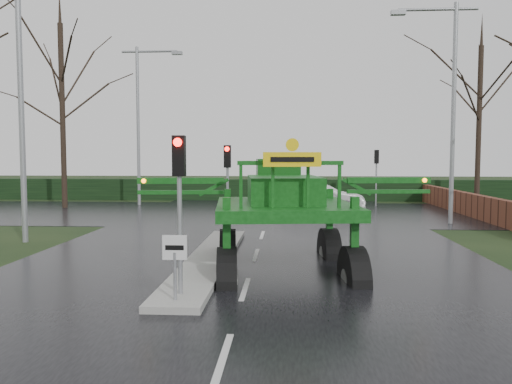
# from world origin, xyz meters

# --- Properties ---
(ground) EXTENTS (140.00, 140.00, 0.00)m
(ground) POSITION_xyz_m (0.00, 0.00, 0.00)
(ground) COLOR black
(ground) RESTS_ON ground
(road_main) EXTENTS (14.00, 80.00, 0.02)m
(road_main) POSITION_xyz_m (0.00, 10.00, 0.00)
(road_main) COLOR black
(road_main) RESTS_ON ground
(road_cross) EXTENTS (80.00, 12.00, 0.02)m
(road_cross) POSITION_xyz_m (0.00, 16.00, 0.01)
(road_cross) COLOR black
(road_cross) RESTS_ON ground
(median_island) EXTENTS (1.20, 10.00, 0.16)m
(median_island) POSITION_xyz_m (-1.30, 3.00, 0.09)
(median_island) COLOR gray
(median_island) RESTS_ON ground
(hedge_row) EXTENTS (44.00, 0.90, 1.50)m
(hedge_row) POSITION_xyz_m (0.00, 24.00, 0.75)
(hedge_row) COLOR black
(hedge_row) RESTS_ON ground
(brick_wall) EXTENTS (0.40, 20.00, 1.20)m
(brick_wall) POSITION_xyz_m (10.50, 16.00, 0.60)
(brick_wall) COLOR #592D1E
(brick_wall) RESTS_ON ground
(keep_left_sign) EXTENTS (0.50, 0.07, 1.35)m
(keep_left_sign) POSITION_xyz_m (-1.30, -1.50, 1.06)
(keep_left_sign) COLOR gray
(keep_left_sign) RESTS_ON ground
(traffic_signal_near) EXTENTS (0.26, 0.33, 3.52)m
(traffic_signal_near) POSITION_xyz_m (-1.30, -1.01, 2.59)
(traffic_signal_near) COLOR gray
(traffic_signal_near) RESTS_ON ground
(traffic_signal_mid) EXTENTS (0.26, 0.33, 3.52)m
(traffic_signal_mid) POSITION_xyz_m (-1.30, 7.49, 2.59)
(traffic_signal_mid) COLOR gray
(traffic_signal_mid) RESTS_ON ground
(traffic_signal_far) EXTENTS (0.26, 0.33, 3.52)m
(traffic_signal_far) POSITION_xyz_m (6.50, 20.01, 2.59)
(traffic_signal_far) COLOR gray
(traffic_signal_far) RESTS_ON ground
(street_light_left_near) EXTENTS (3.85, 0.30, 10.00)m
(street_light_left_near) POSITION_xyz_m (-8.19, 6.00, 5.99)
(street_light_left_near) COLOR gray
(street_light_left_near) RESTS_ON ground
(street_light_right) EXTENTS (3.85, 0.30, 10.00)m
(street_light_right) POSITION_xyz_m (8.19, 12.00, 5.99)
(street_light_right) COLOR gray
(street_light_right) RESTS_ON ground
(street_light_left_far) EXTENTS (3.85, 0.30, 10.00)m
(street_light_left_far) POSITION_xyz_m (-8.19, 20.00, 5.99)
(street_light_left_far) COLOR gray
(street_light_left_far) RESTS_ON ground
(tree_left_far) EXTENTS (7.70, 7.70, 13.26)m
(tree_left_far) POSITION_xyz_m (-12.50, 18.00, 7.15)
(tree_left_far) COLOR black
(tree_left_far) RESTS_ON ground
(tree_right_far) EXTENTS (7.00, 7.00, 12.05)m
(tree_right_far) POSITION_xyz_m (13.00, 21.00, 6.50)
(tree_right_far) COLOR black
(tree_right_far) RESTS_ON ground
(crop_sprayer) EXTENTS (7.84, 5.27, 4.40)m
(crop_sprayer) POSITION_xyz_m (-0.52, 0.84, 2.08)
(crop_sprayer) COLOR black
(crop_sprayer) RESTS_ON ground
(white_sedan) EXTENTS (5.17, 2.58, 1.63)m
(white_sedan) POSITION_xyz_m (2.74, 16.02, 0.00)
(white_sedan) COLOR silver
(white_sedan) RESTS_ON ground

